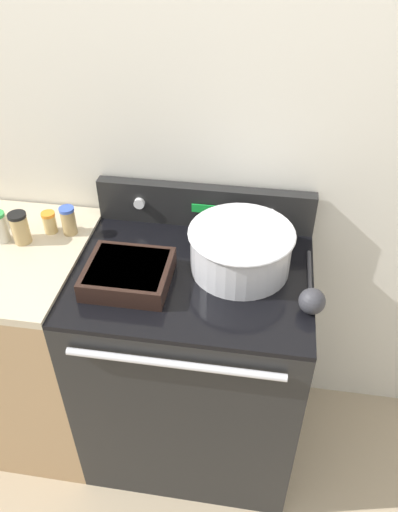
{
  "coord_description": "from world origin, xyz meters",
  "views": [
    {
      "loc": [
        0.22,
        -0.95,
        2.04
      ],
      "look_at": [
        0.02,
        0.33,
        1.01
      ],
      "focal_mm": 35.0,
      "sensor_mm": 36.0,
      "label": 1
    }
  ],
  "objects_px": {
    "spice_jar_blue_cap": "(68,221)",
    "spice_jar_orange_cap": "(50,222)",
    "spice_jar_black_cap": "(20,228)",
    "ladle": "(312,299)",
    "spice_jar_green_cap": "(0,227)",
    "casserole_dish": "(128,273)",
    "mixing_bowl": "(241,248)"
  },
  "relations": [
    {
      "from": "spice_jar_blue_cap",
      "to": "casserole_dish",
      "type": "bearing_deg",
      "value": -38.16
    },
    {
      "from": "casserole_dish",
      "to": "mixing_bowl",
      "type": "bearing_deg",
      "value": 20.08
    },
    {
      "from": "ladle",
      "to": "spice_jar_black_cap",
      "type": "distance_m",
      "value": 1.04
    },
    {
      "from": "spice_jar_blue_cap",
      "to": "spice_jar_black_cap",
      "type": "relative_size",
      "value": 0.92
    },
    {
      "from": "spice_jar_black_cap",
      "to": "ladle",
      "type": "bearing_deg",
      "value": -9.75
    },
    {
      "from": "spice_jar_blue_cap",
      "to": "spice_jar_orange_cap",
      "type": "relative_size",
      "value": 1.31
    },
    {
      "from": "spice_jar_black_cap",
      "to": "mixing_bowl",
      "type": "bearing_deg",
      "value": -1.0
    },
    {
      "from": "casserole_dish",
      "to": "spice_jar_black_cap",
      "type": "xyz_separation_m",
      "value": [
        -0.43,
        0.14,
        0.03
      ]
    },
    {
      "from": "ladle",
      "to": "spice_jar_blue_cap",
      "type": "xyz_separation_m",
      "value": [
        -0.87,
        0.25,
        0.03
      ]
    },
    {
      "from": "casserole_dish",
      "to": "spice_jar_black_cap",
      "type": "distance_m",
      "value": 0.46
    },
    {
      "from": "ladle",
      "to": "spice_jar_green_cap",
      "type": "bearing_deg",
      "value": 171.06
    },
    {
      "from": "mixing_bowl",
      "to": "spice_jar_black_cap",
      "type": "relative_size",
      "value": 2.97
    },
    {
      "from": "ladle",
      "to": "spice_jar_black_cap",
      "type": "height_order",
      "value": "spice_jar_black_cap"
    },
    {
      "from": "spice_jar_orange_cap",
      "to": "spice_jar_green_cap",
      "type": "height_order",
      "value": "spice_jar_green_cap"
    },
    {
      "from": "ladle",
      "to": "spice_jar_green_cap",
      "type": "distance_m",
      "value": 1.11
    },
    {
      "from": "casserole_dish",
      "to": "spice_jar_green_cap",
      "type": "xyz_separation_m",
      "value": [
        -0.51,
        0.14,
        0.03
      ]
    },
    {
      "from": "ladle",
      "to": "spice_jar_black_cap",
      "type": "xyz_separation_m",
      "value": [
        -1.02,
        0.18,
        0.03
      ]
    },
    {
      "from": "ladle",
      "to": "mixing_bowl",
      "type": "bearing_deg",
      "value": 145.51
    },
    {
      "from": "casserole_dish",
      "to": "spice_jar_green_cap",
      "type": "bearing_deg",
      "value": 164.52
    },
    {
      "from": "spice_jar_green_cap",
      "to": "spice_jar_orange_cap",
      "type": "bearing_deg",
      "value": 27.02
    },
    {
      "from": "casserole_dish",
      "to": "spice_jar_green_cap",
      "type": "relative_size",
      "value": 2.35
    },
    {
      "from": "spice_jar_orange_cap",
      "to": "spice_jar_black_cap",
      "type": "bearing_deg",
      "value": -135.54
    },
    {
      "from": "mixing_bowl",
      "to": "spice_jar_black_cap",
      "type": "bearing_deg",
      "value": 179.0
    },
    {
      "from": "spice_jar_orange_cap",
      "to": "spice_jar_green_cap",
      "type": "bearing_deg",
      "value": -152.98
    },
    {
      "from": "spice_jar_blue_cap",
      "to": "mixing_bowl",
      "type": "bearing_deg",
      "value": -8.2
    },
    {
      "from": "spice_jar_blue_cap",
      "to": "ladle",
      "type": "bearing_deg",
      "value": -16.21
    },
    {
      "from": "casserole_dish",
      "to": "ladle",
      "type": "bearing_deg",
      "value": -3.12
    },
    {
      "from": "spice_jar_orange_cap",
      "to": "spice_jar_green_cap",
      "type": "xyz_separation_m",
      "value": [
        -0.15,
        -0.08,
        0.02
      ]
    },
    {
      "from": "casserole_dish",
      "to": "spice_jar_green_cap",
      "type": "height_order",
      "value": "spice_jar_green_cap"
    },
    {
      "from": "spice_jar_orange_cap",
      "to": "casserole_dish",
      "type": "bearing_deg",
      "value": -31.57
    },
    {
      "from": "casserole_dish",
      "to": "ladle",
      "type": "distance_m",
      "value": 0.59
    },
    {
      "from": "spice_jar_black_cap",
      "to": "spice_jar_green_cap",
      "type": "bearing_deg",
      "value": -177.88
    }
  ]
}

